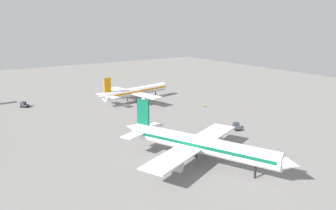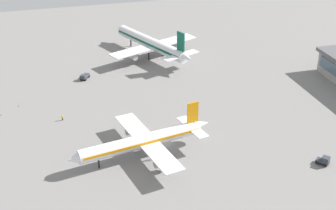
% 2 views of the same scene
% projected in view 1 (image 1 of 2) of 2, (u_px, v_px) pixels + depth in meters
% --- Properties ---
extents(ground, '(288.00, 288.00, 0.00)m').
position_uv_depth(ground, '(125.00, 105.00, 144.07)').
color(ground, gray).
extents(airplane_at_gate, '(45.31, 37.46, 14.49)m').
position_uv_depth(airplane_at_gate, '(199.00, 144.00, 83.69)').
color(airplane_at_gate, white).
rests_on(airplane_at_gate, ground).
extents(airplane_taxiing, '(32.81, 40.40, 12.37)m').
position_uv_depth(airplane_taxiing, '(135.00, 91.00, 150.04)').
color(airplane_taxiing, white).
rests_on(airplane_taxiing, ground).
extents(pushback_tractor, '(4.75, 3.91, 1.90)m').
position_uv_depth(pushback_tractor, '(237.00, 126.00, 112.03)').
color(pushback_tractor, black).
rests_on(pushback_tractor, ground).
extents(baggage_tug, '(3.74, 3.64, 2.30)m').
position_uv_depth(baggage_tug, '(24.00, 105.00, 140.32)').
color(baggage_tug, black).
rests_on(baggage_tug, ground).
extents(ground_crew_worker, '(0.39, 0.58, 1.67)m').
position_uv_depth(ground_crew_worker, '(205.00, 105.00, 140.62)').
color(ground_crew_worker, '#1E2338').
rests_on(ground_crew_worker, ground).
extents(safety_cone_mid_apron, '(0.44, 0.44, 0.60)m').
position_uv_depth(safety_cone_mid_apron, '(249.00, 109.00, 136.99)').
color(safety_cone_mid_apron, '#EA590C').
rests_on(safety_cone_mid_apron, ground).
extents(safety_cone_far_side, '(0.44, 0.44, 0.60)m').
position_uv_depth(safety_cone_far_side, '(249.00, 105.00, 143.93)').
color(safety_cone_far_side, '#EA590C').
rests_on(safety_cone_far_side, ground).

